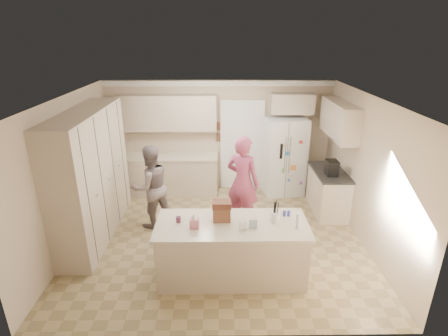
{
  "coord_description": "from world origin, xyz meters",
  "views": [
    {
      "loc": [
        0.03,
        -5.64,
        3.58
      ],
      "look_at": [
        0.1,
        0.35,
        1.25
      ],
      "focal_mm": 28.0,
      "sensor_mm": 36.0,
      "label": 1
    }
  ],
  "objects_px": {
    "coffee_maker": "(332,168)",
    "dollhouse_body": "(222,214)",
    "teen_boy": "(151,187)",
    "refrigerator": "(284,156)",
    "island_base": "(232,251)",
    "utensil_crock": "(275,217)",
    "tissue_box": "(194,223)",
    "teen_girl": "(243,182)"
  },
  "relations": [
    {
      "from": "island_base",
      "to": "utensil_crock",
      "type": "distance_m",
      "value": 0.86
    },
    {
      "from": "island_base",
      "to": "teen_boy",
      "type": "xyz_separation_m",
      "value": [
        -1.5,
        1.58,
        0.38
      ]
    },
    {
      "from": "refrigerator",
      "to": "teen_boy",
      "type": "distance_m",
      "value": 3.19
    },
    {
      "from": "coffee_maker",
      "to": "refrigerator",
      "type": "bearing_deg",
      "value": 122.15
    },
    {
      "from": "island_base",
      "to": "teen_boy",
      "type": "relative_size",
      "value": 1.33
    },
    {
      "from": "island_base",
      "to": "tissue_box",
      "type": "xyz_separation_m",
      "value": [
        -0.55,
        -0.1,
        0.56
      ]
    },
    {
      "from": "island_base",
      "to": "teen_boy",
      "type": "distance_m",
      "value": 2.21
    },
    {
      "from": "tissue_box",
      "to": "coffee_maker",
      "type": "bearing_deg",
      "value": 37.57
    },
    {
      "from": "coffee_maker",
      "to": "tissue_box",
      "type": "xyz_separation_m",
      "value": [
        -2.6,
        -2.0,
        -0.07
      ]
    },
    {
      "from": "dollhouse_body",
      "to": "teen_girl",
      "type": "xyz_separation_m",
      "value": [
        0.41,
        1.46,
        -0.12
      ]
    },
    {
      "from": "coffee_maker",
      "to": "teen_boy",
      "type": "distance_m",
      "value": 3.57
    },
    {
      "from": "coffee_maker",
      "to": "utensil_crock",
      "type": "height_order",
      "value": "coffee_maker"
    },
    {
      "from": "coffee_maker",
      "to": "utensil_crock",
      "type": "bearing_deg",
      "value": -127.12
    },
    {
      "from": "refrigerator",
      "to": "dollhouse_body",
      "type": "height_order",
      "value": "refrigerator"
    },
    {
      "from": "coffee_maker",
      "to": "teen_boy",
      "type": "bearing_deg",
      "value": -174.78
    },
    {
      "from": "island_base",
      "to": "coffee_maker",
      "type": "bearing_deg",
      "value": 42.83
    },
    {
      "from": "coffee_maker",
      "to": "island_base",
      "type": "bearing_deg",
      "value": -137.17
    },
    {
      "from": "refrigerator",
      "to": "utensil_crock",
      "type": "height_order",
      "value": "refrigerator"
    },
    {
      "from": "island_base",
      "to": "utensil_crock",
      "type": "height_order",
      "value": "utensil_crock"
    },
    {
      "from": "coffee_maker",
      "to": "teen_boy",
      "type": "xyz_separation_m",
      "value": [
        -3.55,
        -0.32,
        -0.25
      ]
    },
    {
      "from": "dollhouse_body",
      "to": "teen_boy",
      "type": "distance_m",
      "value": 2.01
    },
    {
      "from": "dollhouse_body",
      "to": "teen_girl",
      "type": "distance_m",
      "value": 1.52
    },
    {
      "from": "refrigerator",
      "to": "dollhouse_body",
      "type": "distance_m",
      "value": 3.32
    },
    {
      "from": "utensil_crock",
      "to": "tissue_box",
      "type": "height_order",
      "value": "utensil_crock"
    },
    {
      "from": "dollhouse_body",
      "to": "coffee_maker",
      "type": "bearing_deg",
      "value": 39.29
    },
    {
      "from": "refrigerator",
      "to": "dollhouse_body",
      "type": "xyz_separation_m",
      "value": [
        -1.46,
        -2.98,
        0.14
      ]
    },
    {
      "from": "island_base",
      "to": "teen_girl",
      "type": "xyz_separation_m",
      "value": [
        0.26,
        1.56,
        0.48
      ]
    },
    {
      "from": "island_base",
      "to": "tissue_box",
      "type": "bearing_deg",
      "value": -169.7
    },
    {
      "from": "dollhouse_body",
      "to": "teen_boy",
      "type": "bearing_deg",
      "value": 132.49
    },
    {
      "from": "refrigerator",
      "to": "teen_boy",
      "type": "relative_size",
      "value": 1.09
    },
    {
      "from": "coffee_maker",
      "to": "dollhouse_body",
      "type": "xyz_separation_m",
      "value": [
        -2.2,
        -1.8,
        -0.03
      ]
    },
    {
      "from": "teen_girl",
      "to": "utensil_crock",
      "type": "bearing_deg",
      "value": 135.55
    },
    {
      "from": "teen_boy",
      "to": "coffee_maker",
      "type": "bearing_deg",
      "value": 152.33
    },
    {
      "from": "teen_boy",
      "to": "tissue_box",
      "type": "bearing_deg",
      "value": 86.71
    },
    {
      "from": "coffee_maker",
      "to": "utensil_crock",
      "type": "relative_size",
      "value": 2.0
    },
    {
      "from": "teen_girl",
      "to": "dollhouse_body",
      "type": "bearing_deg",
      "value": 105.41
    },
    {
      "from": "dollhouse_body",
      "to": "teen_girl",
      "type": "height_order",
      "value": "teen_girl"
    },
    {
      "from": "island_base",
      "to": "teen_girl",
      "type": "height_order",
      "value": "teen_girl"
    },
    {
      "from": "coffee_maker",
      "to": "utensil_crock",
      "type": "distance_m",
      "value": 2.32
    },
    {
      "from": "coffee_maker",
      "to": "teen_girl",
      "type": "bearing_deg",
      "value": -169.3
    },
    {
      "from": "tissue_box",
      "to": "dollhouse_body",
      "type": "xyz_separation_m",
      "value": [
        0.4,
        0.2,
        0.04
      ]
    },
    {
      "from": "refrigerator",
      "to": "utensil_crock",
      "type": "bearing_deg",
      "value": -111.04
    }
  ]
}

